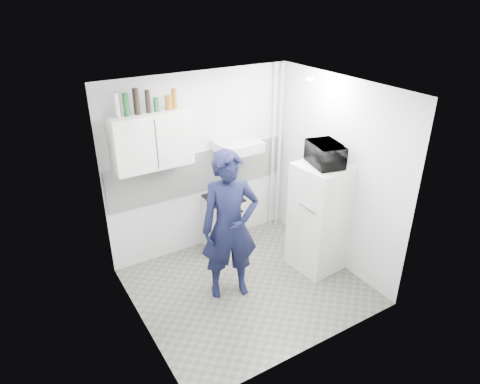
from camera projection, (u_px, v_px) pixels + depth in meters
floor at (247, 286)px, 5.65m from camera, size 2.80×2.80×0.00m
ceiling at (249, 89)px, 4.50m from camera, size 2.80×2.80×0.00m
wall_back at (201, 164)px, 6.03m from camera, size 2.80×0.00×2.80m
wall_left at (134, 231)px, 4.42m from camera, size 0.00×2.60×2.60m
wall_right at (336, 174)px, 5.73m from camera, size 0.00×2.60×2.60m
person at (230, 227)px, 5.15m from camera, size 0.81×0.66×1.94m
stove at (224, 223)px, 6.34m from camera, size 0.50×0.50×0.80m
fridge at (320, 217)px, 5.77m from camera, size 0.69×0.69×1.53m
stove_top at (224, 198)px, 6.15m from camera, size 0.48×0.48×0.03m
saucepan at (228, 196)px, 6.10m from camera, size 0.16×0.16×0.09m
microwave at (326, 154)px, 5.36m from camera, size 0.59×0.47×0.29m
bottle_a at (117, 105)px, 4.91m from camera, size 0.07×0.07×0.29m
bottle_b at (126, 105)px, 4.97m from camera, size 0.07×0.07×0.27m
bottle_c at (136, 101)px, 5.02m from camera, size 0.07×0.07×0.31m
bottle_d at (148, 101)px, 5.09m from camera, size 0.06×0.06×0.27m
canister_a at (156, 105)px, 5.16m from camera, size 0.07×0.07×0.17m
canister_b at (169, 103)px, 5.24m from camera, size 0.09×0.09×0.17m
bottle_e at (174, 99)px, 5.25m from camera, size 0.06×0.06×0.25m
upper_cabinet at (151, 140)px, 5.31m from camera, size 1.00×0.35×0.70m
range_hood at (237, 146)px, 5.93m from camera, size 0.60×0.50×0.14m
backsplash at (202, 171)px, 6.06m from camera, size 2.74×0.03×0.60m
pipe_a at (279, 149)px, 6.58m from camera, size 0.05×0.05×2.60m
pipe_b at (273, 151)px, 6.52m from camera, size 0.04×0.04×2.60m
ceiling_spot_fixture at (311, 79)px, 5.13m from camera, size 0.10×0.10×0.02m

